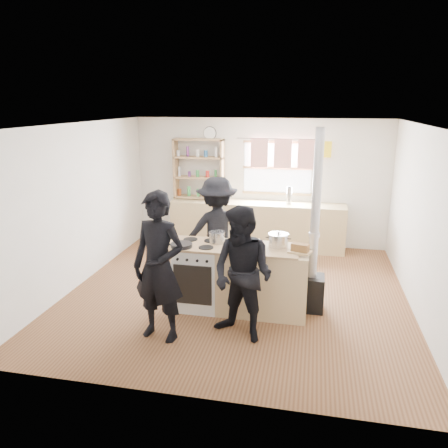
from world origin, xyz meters
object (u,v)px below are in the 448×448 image
(cooking_island, at_px, (241,278))
(bread_board, at_px, (300,249))
(stockpot_counter, at_px, (278,240))
(person_near_left, at_px, (159,267))
(stockpot_stove, at_px, (217,237))
(flue_heater, at_px, (312,265))
(roast_tray, at_px, (246,243))
(person_near_right, at_px, (243,275))
(person_far, at_px, (217,231))
(thermos, at_px, (289,196))
(skillet_greens, at_px, (181,245))

(cooking_island, height_order, bread_board, bread_board)
(stockpot_counter, distance_m, person_near_left, 1.67)
(stockpot_stove, bearing_deg, flue_heater, 5.39)
(bread_board, bearing_deg, stockpot_stove, 171.04)
(roast_tray, relative_size, stockpot_counter, 1.42)
(cooking_island, bearing_deg, person_near_right, -78.72)
(person_near_left, distance_m, person_far, 1.81)
(roast_tray, bearing_deg, cooking_island, -129.58)
(cooking_island, relative_size, roast_tray, 5.16)
(stockpot_stove, distance_m, person_far, 0.82)
(stockpot_stove, bearing_deg, bread_board, -8.96)
(thermos, xyz_separation_m, bread_board, (0.32, -2.86, -0.08))
(thermos, distance_m, roast_tray, 2.74)
(thermos, height_order, person_near_left, person_near_left)
(stockpot_stove, height_order, bread_board, stockpot_stove)
(stockpot_stove, xyz_separation_m, stockpot_counter, (0.84, 0.01, 0.01))
(skillet_greens, bearing_deg, thermos, 67.21)
(stockpot_counter, bearing_deg, roast_tray, -175.01)
(stockpot_counter, xyz_separation_m, person_near_right, (-0.35, -0.82, -0.20))
(thermos, distance_m, cooking_island, 2.87)
(thermos, height_order, roast_tray, thermos)
(stockpot_counter, bearing_deg, flue_heater, 13.27)
(flue_heater, height_order, person_far, flue_heater)
(bread_board, distance_m, person_far, 1.63)
(stockpot_stove, height_order, person_near_left, person_near_left)
(thermos, bearing_deg, roast_tray, -98.69)
(stockpot_counter, distance_m, person_far, 1.28)
(flue_heater, distance_m, person_near_right, 1.25)
(stockpot_stove, bearing_deg, stockpot_counter, 0.89)
(roast_tray, height_order, bread_board, bread_board)
(stockpot_stove, xyz_separation_m, person_near_left, (-0.48, -1.00, -0.09))
(cooking_island, bearing_deg, stockpot_counter, 11.73)
(bread_board, distance_m, person_near_right, 0.91)
(stockpot_stove, height_order, stockpot_counter, stockpot_counter)
(person_far, bearing_deg, cooking_island, 101.26)
(roast_tray, height_order, stockpot_stove, stockpot_stove)
(thermos, relative_size, flue_heater, 0.13)
(person_near_left, bearing_deg, stockpot_counter, 48.34)
(thermos, distance_m, skillet_greens, 3.20)
(stockpot_counter, relative_size, flue_heater, 0.11)
(thermos, bearing_deg, skillet_greens, -112.79)
(thermos, xyz_separation_m, stockpot_counter, (0.02, -2.67, -0.04))
(skillet_greens, relative_size, person_far, 0.17)
(skillet_greens, height_order, roast_tray, roast_tray)
(skillet_greens, xyz_separation_m, stockpot_stove, (0.43, 0.27, 0.05))
(cooking_island, height_order, person_near_left, person_near_left)
(skillet_greens, distance_m, person_near_left, 0.73)
(skillet_greens, height_order, stockpot_stove, stockpot_stove)
(stockpot_counter, relative_size, bread_board, 0.82)
(bread_board, height_order, person_near_right, person_near_right)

